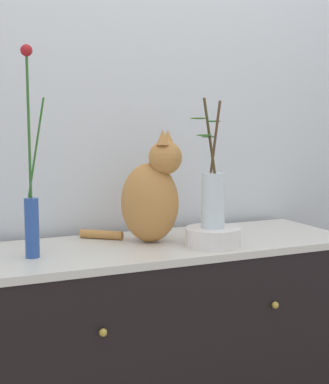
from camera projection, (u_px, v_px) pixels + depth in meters
The scene contains 6 objects.
wall_back at pixel (133, 123), 2.07m from camera, with size 4.40×0.08×2.60m, color silver.
sideboard at pixel (165, 360), 1.88m from camera, with size 1.37×0.50×0.88m.
cat_sitting at pixel (151, 195), 1.82m from camera, with size 0.35×0.30×0.40m.
vase_slim_green at pixel (31, 202), 1.59m from camera, with size 0.07×0.04×0.65m.
bowl_porcelain at pixel (213, 237), 1.77m from camera, with size 0.19×0.19×0.06m, color silver.
vase_glass_clear at pixel (213, 195), 1.76m from camera, with size 0.16×0.13×0.44m.
Camera 1 is at (-0.71, -1.65, 1.27)m, focal length 48.31 mm.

